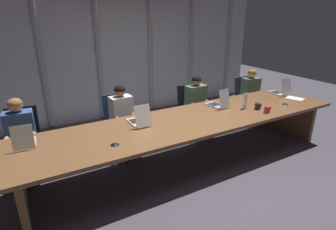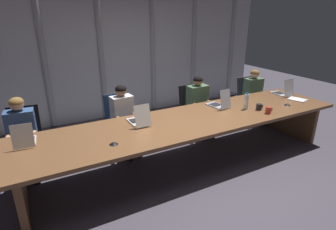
{
  "view_description": "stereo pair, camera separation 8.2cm",
  "coord_description": "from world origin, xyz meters",
  "px_view_note": "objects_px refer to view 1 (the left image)",
  "views": [
    {
      "loc": [
        -2.16,
        -3.12,
        2.25
      ],
      "look_at": [
        -0.33,
        0.09,
        0.85
      ],
      "focal_mm": 28.9,
      "sensor_mm": 36.0,
      "label": 1
    },
    {
      "loc": [
        -2.09,
        -3.16,
        2.25
      ],
      "look_at": [
        -0.33,
        0.09,
        0.85
      ],
      "focal_mm": 28.9,
      "sensor_mm": 36.0,
      "label": 2
    }
  ],
  "objects_px": {
    "laptop_center": "(218,103)",
    "person_right_mid": "(253,93)",
    "laptop_right_mid": "(280,91)",
    "spiral_notepad": "(295,99)",
    "laptop_left_mid": "(139,120)",
    "coffee_mug_far": "(258,106)",
    "office_chair_center": "(192,115)",
    "office_chair_right_mid": "(246,103)",
    "conference_mic_middle": "(285,104)",
    "conference_mic_left_side": "(115,144)",
    "office_chair_left_mid": "(120,130)",
    "water_bottle_primary": "(245,101)",
    "person_center": "(198,103)",
    "laptop_left_end": "(25,141)",
    "person_left_end": "(21,135)",
    "coffee_mug_near": "(267,109)",
    "person_left_mid": "(124,116)",
    "office_chair_left_end": "(27,149)"
  },
  "relations": [
    {
      "from": "laptop_right_mid",
      "to": "person_right_mid",
      "type": "xyz_separation_m",
      "value": [
        -0.06,
        0.63,
        -0.18
      ]
    },
    {
      "from": "office_chair_center",
      "to": "office_chair_right_mid",
      "type": "relative_size",
      "value": 1.0
    },
    {
      "from": "coffee_mug_far",
      "to": "spiral_notepad",
      "type": "relative_size",
      "value": 0.39
    },
    {
      "from": "person_left_end",
      "to": "water_bottle_primary",
      "type": "distance_m",
      "value": 3.44
    },
    {
      "from": "conference_mic_middle",
      "to": "spiral_notepad",
      "type": "xyz_separation_m",
      "value": [
        0.42,
        0.12,
        -0.01
      ]
    },
    {
      "from": "laptop_left_end",
      "to": "laptop_left_mid",
      "type": "xyz_separation_m",
      "value": [
        1.47,
        -0.05,
        0.0
      ]
    },
    {
      "from": "coffee_mug_far",
      "to": "office_chair_right_mid",
      "type": "bearing_deg",
      "value": 50.06
    },
    {
      "from": "laptop_left_mid",
      "to": "coffee_mug_far",
      "type": "height_order",
      "value": "laptop_left_mid"
    },
    {
      "from": "laptop_left_end",
      "to": "conference_mic_middle",
      "type": "xyz_separation_m",
      "value": [
        4.04,
        -0.51,
        -0.04
      ]
    },
    {
      "from": "coffee_mug_far",
      "to": "laptop_left_end",
      "type": "bearing_deg",
      "value": 172.77
    },
    {
      "from": "person_center",
      "to": "coffee_mug_far",
      "type": "relative_size",
      "value": 8.15
    },
    {
      "from": "laptop_center",
      "to": "person_right_mid",
      "type": "bearing_deg",
      "value": -74.47
    },
    {
      "from": "laptop_right_mid",
      "to": "water_bottle_primary",
      "type": "relative_size",
      "value": 1.6
    },
    {
      "from": "office_chair_left_mid",
      "to": "spiral_notepad",
      "type": "xyz_separation_m",
      "value": [
        3.02,
        -1.15,
        0.41
      ]
    },
    {
      "from": "person_center",
      "to": "conference_mic_middle",
      "type": "height_order",
      "value": "person_center"
    },
    {
      "from": "laptop_center",
      "to": "laptop_left_mid",
      "type": "bearing_deg",
      "value": 84.67
    },
    {
      "from": "person_center",
      "to": "conference_mic_middle",
      "type": "distance_m",
      "value": 1.53
    },
    {
      "from": "laptop_right_mid",
      "to": "water_bottle_primary",
      "type": "height_order",
      "value": "laptop_right_mid"
    },
    {
      "from": "coffee_mug_near",
      "to": "laptop_left_mid",
      "type": "bearing_deg",
      "value": 163.49
    },
    {
      "from": "laptop_center",
      "to": "office_chair_center",
      "type": "xyz_separation_m",
      "value": [
        -0.0,
        0.76,
        -0.47
      ]
    },
    {
      "from": "laptop_left_end",
      "to": "conference_mic_left_side",
      "type": "relative_size",
      "value": 3.46
    },
    {
      "from": "laptop_right_mid",
      "to": "person_left_mid",
      "type": "height_order",
      "value": "person_left_mid"
    },
    {
      "from": "laptop_left_mid",
      "to": "office_chair_left_mid",
      "type": "height_order",
      "value": "laptop_left_mid"
    },
    {
      "from": "laptop_center",
      "to": "office_chair_left_mid",
      "type": "relative_size",
      "value": 0.45
    },
    {
      "from": "office_chair_right_mid",
      "to": "person_left_mid",
      "type": "distance_m",
      "value": 2.98
    },
    {
      "from": "coffee_mug_far",
      "to": "conference_mic_left_side",
      "type": "relative_size",
      "value": 1.27
    },
    {
      "from": "laptop_left_end",
      "to": "office_chair_right_mid",
      "type": "xyz_separation_m",
      "value": [
        4.44,
        0.75,
        -0.47
      ]
    },
    {
      "from": "person_left_end",
      "to": "person_right_mid",
      "type": "distance_m",
      "value": 4.47
    },
    {
      "from": "office_chair_right_mid",
      "to": "coffee_mug_near",
      "type": "relative_size",
      "value": 6.72
    },
    {
      "from": "office_chair_center",
      "to": "coffee_mug_near",
      "type": "bearing_deg",
      "value": 17.14
    },
    {
      "from": "person_left_end",
      "to": "coffee_mug_far",
      "type": "height_order",
      "value": "person_left_end"
    },
    {
      "from": "laptop_center",
      "to": "office_chair_left_end",
      "type": "distance_m",
      "value": 3.09
    },
    {
      "from": "spiral_notepad",
      "to": "laptop_center",
      "type": "bearing_deg",
      "value": 147.78
    },
    {
      "from": "coffee_mug_far",
      "to": "conference_mic_middle",
      "type": "relative_size",
      "value": 1.27
    },
    {
      "from": "office_chair_left_mid",
      "to": "coffee_mug_far",
      "type": "height_order",
      "value": "office_chair_left_mid"
    },
    {
      "from": "office_chair_left_mid",
      "to": "person_left_mid",
      "type": "height_order",
      "value": "person_left_mid"
    },
    {
      "from": "person_left_end",
      "to": "laptop_right_mid",
      "type": "bearing_deg",
      "value": 87.7
    },
    {
      "from": "laptop_center",
      "to": "conference_mic_left_side",
      "type": "distance_m",
      "value": 2.07
    },
    {
      "from": "person_left_mid",
      "to": "laptop_left_mid",
      "type": "bearing_deg",
      "value": -5.56
    },
    {
      "from": "office_chair_left_mid",
      "to": "conference_mic_middle",
      "type": "xyz_separation_m",
      "value": [
        2.59,
        -1.26,
        0.42
      ]
    },
    {
      "from": "laptop_right_mid",
      "to": "spiral_notepad",
      "type": "height_order",
      "value": "laptop_right_mid"
    },
    {
      "from": "laptop_right_mid",
      "to": "office_chair_center",
      "type": "xyz_separation_m",
      "value": [
        -1.53,
        0.79,
        -0.47
      ]
    },
    {
      "from": "office_chair_left_mid",
      "to": "conference_mic_middle",
      "type": "height_order",
      "value": "office_chair_left_mid"
    },
    {
      "from": "coffee_mug_near",
      "to": "person_right_mid",
      "type": "bearing_deg",
      "value": 51.3
    },
    {
      "from": "laptop_right_mid",
      "to": "office_chair_right_mid",
      "type": "xyz_separation_m",
      "value": [
        -0.04,
        0.79,
        -0.47
      ]
    },
    {
      "from": "conference_mic_middle",
      "to": "person_right_mid",
      "type": "bearing_deg",
      "value": 70.92
    },
    {
      "from": "office_chair_center",
      "to": "conference_mic_middle",
      "type": "bearing_deg",
      "value": 38.5
    },
    {
      "from": "laptop_left_end",
      "to": "conference_mic_left_side",
      "type": "height_order",
      "value": "laptop_left_end"
    },
    {
      "from": "coffee_mug_near",
      "to": "conference_mic_middle",
      "type": "relative_size",
      "value": 1.24
    },
    {
      "from": "conference_mic_left_side",
      "to": "laptop_left_mid",
      "type": "bearing_deg",
      "value": 41.41
    }
  ]
}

